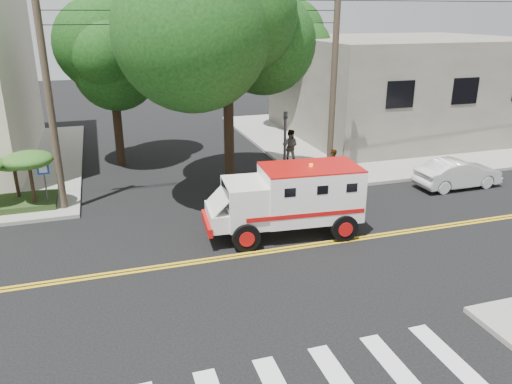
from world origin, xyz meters
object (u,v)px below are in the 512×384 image
object	(u,v)px
armored_truck	(291,197)
pedestrian_a	(332,166)
pedestrian_b	(290,146)
parked_sedan	(458,174)

from	to	relation	value
armored_truck	pedestrian_a	world-z (taller)	armored_truck
pedestrian_a	pedestrian_b	distance (m)	3.83
parked_sedan	pedestrian_b	distance (m)	8.30
armored_truck	parked_sedan	bearing A→B (deg)	19.65
parked_sedan	pedestrian_a	xyz separation A→B (m)	(-5.47, 1.88, 0.30)
armored_truck	parked_sedan	distance (m)	9.57
pedestrian_b	pedestrian_a	bearing A→B (deg)	133.44
pedestrian_a	pedestrian_b	world-z (taller)	pedestrian_b
armored_truck	parked_sedan	world-z (taller)	armored_truck
armored_truck	pedestrian_b	bearing A→B (deg)	73.48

